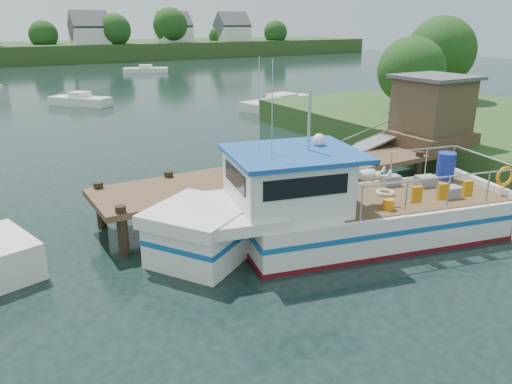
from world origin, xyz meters
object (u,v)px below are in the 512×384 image
dock (390,132)px  moored_c (282,103)px  moored_far (146,70)px  lobster_boat (330,211)px  moored_b (80,101)px

dock → moored_c: bearing=69.7°
moored_far → moored_c: moored_c is taller
dock → lobster_boat: 7.22m
dock → moored_far: dock is taller
moored_c → moored_b: bearing=141.4°
dock → lobster_boat: bearing=-148.9°
dock → moored_b: dock is taller
lobster_boat → moored_c: 26.00m
moored_b → moored_far: bearing=74.5°
lobster_boat → moored_b: (-0.78, 31.97, -0.63)m
lobster_boat → moored_far: size_ratio=1.93×
lobster_boat → moored_b: size_ratio=2.38×
dock → moored_c: size_ratio=2.18×
moored_far → moored_c: size_ratio=0.82×
dock → lobster_boat: lobster_boat is taller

